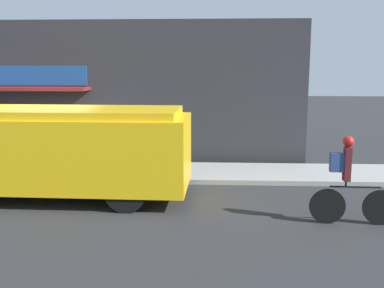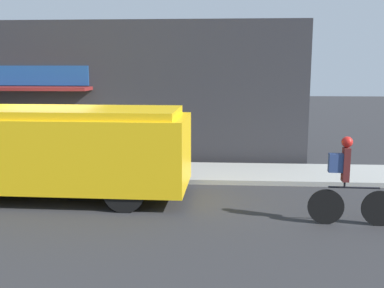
% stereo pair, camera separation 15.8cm
% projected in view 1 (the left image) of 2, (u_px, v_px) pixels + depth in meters
% --- Properties ---
extents(ground_plane, '(70.00, 70.00, 0.00)m').
position_uv_depth(ground_plane, '(50.00, 183.00, 11.79)').
color(ground_plane, '#2B2B2D').
extents(sidewalk, '(28.00, 2.14, 0.13)m').
position_uv_depth(sidewalk, '(63.00, 171.00, 12.83)').
color(sidewalk, '#999993').
rests_on(sidewalk, ground_plane).
extents(storefront, '(14.24, 1.02, 4.40)m').
position_uv_depth(storefront, '(73.00, 92.00, 13.91)').
color(storefront, '#2D2D33').
rests_on(storefront, ground_plane).
extents(school_bus, '(6.51, 2.65, 2.08)m').
position_uv_depth(school_bus, '(61.00, 151.00, 10.26)').
color(school_bus, yellow).
rests_on(school_bus, ground_plane).
extents(cyclist, '(1.70, 0.21, 1.73)m').
position_uv_depth(cyclist, '(349.00, 183.00, 8.57)').
color(cyclist, black).
rests_on(cyclist, ground_plane).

